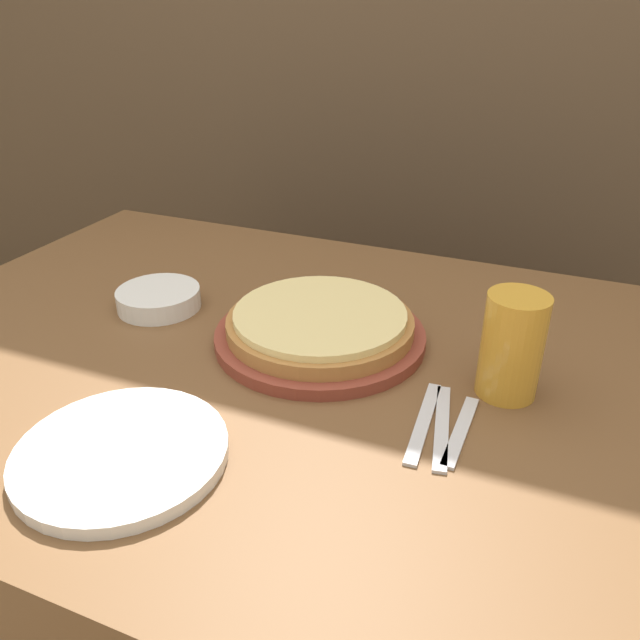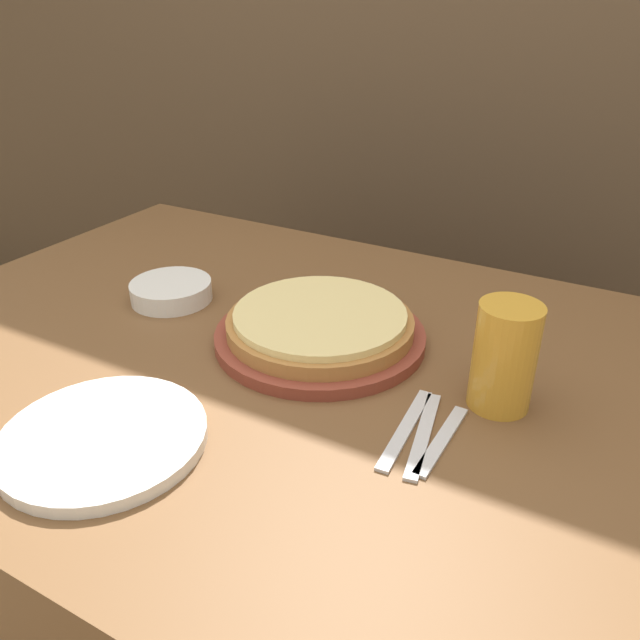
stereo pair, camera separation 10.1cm
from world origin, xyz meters
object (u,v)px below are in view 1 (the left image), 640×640
object	(u,v)px
dinner_plate	(122,453)
side_bowl	(159,299)
fork	(423,422)
spoon	(461,431)
beer_glass	(513,341)
pizza_on_board	(320,328)
dinner_knife	(442,426)

from	to	relation	value
dinner_plate	side_bowl	distance (m)	0.42
fork	spoon	size ratio (longest dim) A/B	1.18
beer_glass	side_bowl	world-z (taller)	beer_glass
pizza_on_board	side_bowl	xyz separation A→B (m)	(-0.32, 0.00, -0.01)
beer_glass	fork	size ratio (longest dim) A/B	0.84
beer_glass	dinner_knife	distance (m)	0.16
fork	spoon	distance (m)	0.05
dinner_knife	spoon	bearing A→B (deg)	0.00
dinner_plate	dinner_knife	world-z (taller)	dinner_plate
pizza_on_board	beer_glass	world-z (taller)	beer_glass
fork	pizza_on_board	bearing A→B (deg)	144.73
spoon	fork	bearing A→B (deg)	180.00
pizza_on_board	dinner_plate	bearing A→B (deg)	-107.38
pizza_on_board	dinner_plate	xyz separation A→B (m)	(-0.11, -0.36, -0.02)
pizza_on_board	fork	distance (m)	0.26
dinner_plate	fork	size ratio (longest dim) A/B	1.43
dinner_plate	dinner_knife	xyz separation A→B (m)	(0.35, 0.21, -0.01)
beer_glass	dinner_knife	xyz separation A→B (m)	(-0.06, -0.12, -0.08)
fork	dinner_plate	bearing A→B (deg)	-146.83
beer_glass	side_bowl	xyz separation A→B (m)	(-0.62, 0.03, -0.07)
fork	dinner_knife	world-z (taller)	same
pizza_on_board	side_bowl	size ratio (longest dim) A/B	2.31
fork	dinner_knife	size ratio (longest dim) A/B	1.00
beer_glass	spoon	distance (m)	0.15
beer_glass	side_bowl	bearing A→B (deg)	176.86
spoon	dinner_plate	bearing A→B (deg)	-150.45
dinner_plate	spoon	xyz separation A→B (m)	(0.38, 0.21, -0.01)
dinner_plate	spoon	world-z (taller)	dinner_plate
side_bowl	spoon	xyz separation A→B (m)	(0.58, -0.15, -0.02)
pizza_on_board	dinner_knife	xyz separation A→B (m)	(0.24, -0.15, -0.02)
dinner_plate	dinner_knife	size ratio (longest dim) A/B	1.43
pizza_on_board	dinner_knife	distance (m)	0.28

